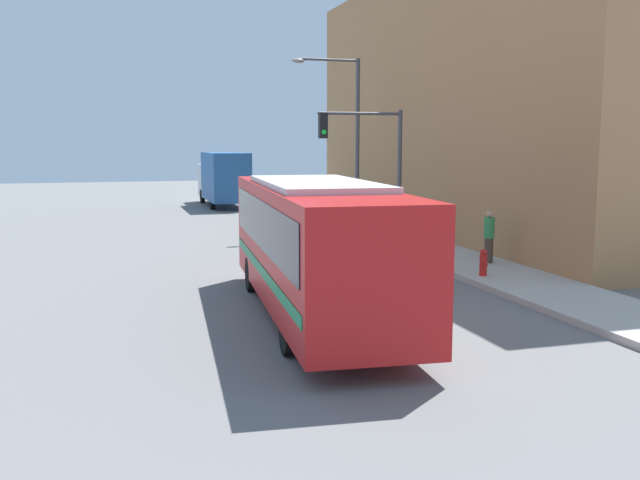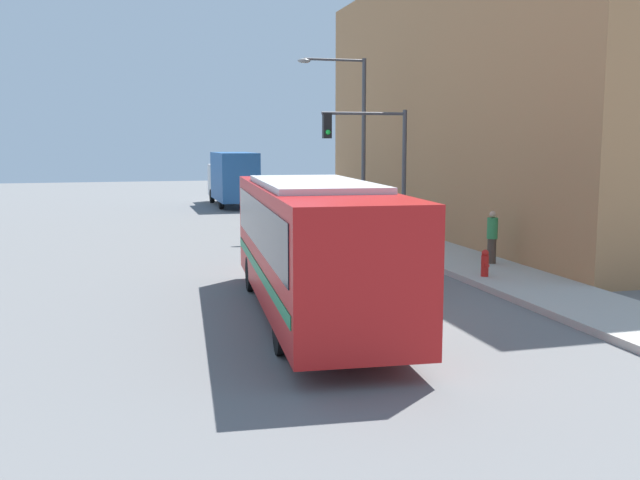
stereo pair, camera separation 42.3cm
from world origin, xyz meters
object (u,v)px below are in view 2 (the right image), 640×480
(delivery_truck, at_px, (232,177))
(traffic_light_pole, at_px, (375,152))
(pedestrian_near_corner, at_px, (492,237))
(parking_meter, at_px, (394,218))
(fire_hydrant, at_px, (485,263))
(city_bus, at_px, (313,239))
(street_lamp, at_px, (355,128))

(delivery_truck, relative_size, traffic_light_pole, 1.59)
(delivery_truck, relative_size, pedestrian_near_corner, 4.76)
(delivery_truck, relative_size, parking_meter, 5.72)
(fire_hydrant, distance_m, pedestrian_near_corner, 2.38)
(city_bus, distance_m, traffic_light_pole, 10.62)
(pedestrian_near_corner, bearing_deg, delivery_truck, 100.79)
(pedestrian_near_corner, bearing_deg, fire_hydrant, -123.42)
(parking_meter, bearing_deg, fire_hydrant, -90.00)
(street_lamp, distance_m, pedestrian_near_corner, 10.45)
(fire_hydrant, relative_size, street_lamp, 0.11)
(traffic_light_pole, height_order, street_lamp, street_lamp)
(traffic_light_pole, bearing_deg, fire_hydrant, -81.42)
(city_bus, distance_m, fire_hydrant, 6.52)
(fire_hydrant, height_order, traffic_light_pole, traffic_light_pole)
(street_lamp, bearing_deg, fire_hydrant, -89.18)
(city_bus, bearing_deg, traffic_light_pole, 66.84)
(parking_meter, bearing_deg, city_bus, -120.63)
(delivery_truck, bearing_deg, street_lamp, -77.73)
(city_bus, xyz_separation_m, pedestrian_near_corner, (7.12, 4.57, -0.79))
(delivery_truck, height_order, parking_meter, delivery_truck)
(parking_meter, bearing_deg, pedestrian_near_corner, -76.32)
(traffic_light_pole, xyz_separation_m, street_lamp, (0.84, 5.00, 0.99))
(traffic_light_pole, distance_m, street_lamp, 5.17)
(city_bus, distance_m, parking_meter, 11.47)
(delivery_truck, relative_size, fire_hydrant, 10.22)
(city_bus, height_order, traffic_light_pole, traffic_light_pole)
(delivery_truck, height_order, pedestrian_near_corner, delivery_truck)
(parking_meter, distance_m, pedestrian_near_corner, 5.44)
(fire_hydrant, bearing_deg, street_lamp, 90.82)
(city_bus, xyz_separation_m, parking_meter, (5.84, 9.86, -0.70))
(delivery_truck, bearing_deg, traffic_light_pole, -83.13)
(city_bus, height_order, parking_meter, city_bus)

